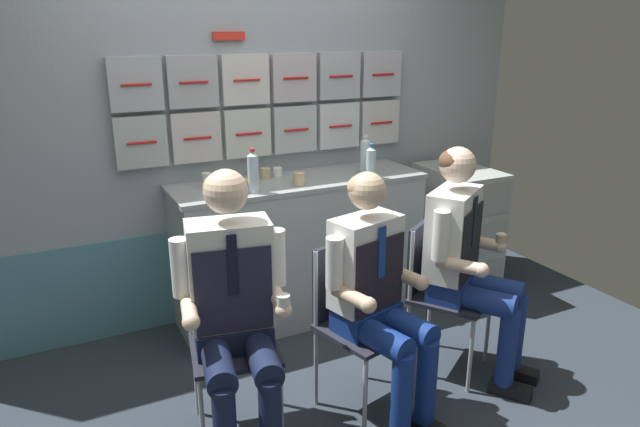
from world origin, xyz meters
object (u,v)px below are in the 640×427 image
Objects in this scene: water_bottle_blue_cap at (253,172)px; snack_banana at (244,182)px; folding_chair_left at (231,323)px; crew_member_right at (378,290)px; crew_member_left at (234,301)px; service_trolley at (457,225)px; paper_cup_blue at (299,178)px; folding_chair_right at (353,307)px; crew_member_by_counter at (466,253)px; folding_chair_by_counter at (436,279)px.

snack_banana is at bearing 87.52° from water_bottle_blue_cap.
water_bottle_blue_cap is at bearing 60.85° from folding_chair_left.
crew_member_left is at bearing 170.11° from crew_member_right.
crew_member_right is 4.76× the size of water_bottle_blue_cap.
service_trolley is 0.70× the size of crew_member_left.
paper_cup_blue is at bearing -28.26° from snack_banana.
folding_chair_right is 0.98m from paper_cup_blue.
crew_member_left is at bearing -176.45° from folding_chair_right.
service_trolley is 1.07× the size of folding_chair_left.
paper_cup_blue is 0.34m from snack_banana.
crew_member_right reaches higher than paper_cup_blue.
folding_chair_left is (-1.99, -0.75, 0.04)m from service_trolley.
crew_member_by_counter is 1.11m from paper_cup_blue.
crew_member_by_counter is (0.09, -0.13, 0.19)m from folding_chair_by_counter.
folding_chair_by_counter is 0.25m from crew_member_by_counter.
service_trolley is 1.17m from crew_member_by_counter.
water_bottle_blue_cap reaches higher than folding_chair_right.
folding_chair_by_counter is 1.30m from snack_banana.
crew_member_right is 1.46× the size of folding_chair_by_counter.
water_bottle_blue_cap is (-1.59, -0.04, 0.59)m from service_trolley.
paper_cup_blue reaches higher than service_trolley.
crew_member_by_counter reaches higher than snack_banana.
folding_chair_by_counter is at bearing -42.61° from water_bottle_blue_cap.
service_trolley is 3.50× the size of water_bottle_blue_cap.
crew_member_left reaches higher than folding_chair_by_counter.
folding_chair_left is at bearing 79.66° from crew_member_left.
folding_chair_right is 1.02m from water_bottle_blue_cap.
snack_banana reaches higher than folding_chair_left.
folding_chair_right is 0.66× the size of crew_member_by_counter.
crew_member_left is 1.17m from snack_banana.
folding_chair_left is 0.62m from folding_chair_right.
folding_chair_by_counter is 0.66× the size of crew_member_by_counter.
crew_member_by_counter is 7.57× the size of snack_banana.
paper_cup_blue is at bearing 86.86° from crew_member_right.
folding_chair_right is (-1.38, -0.87, 0.04)m from service_trolley.
crew_member_by_counter is 1.30m from water_bottle_blue_cap.
snack_banana is (-1.58, 0.16, 0.49)m from service_trolley.
crew_member_left is at bearing 179.92° from crew_member_by_counter.
snack_banana is (-0.79, 0.93, 0.44)m from folding_chair_by_counter.
service_trolley is at bearing 20.67° from folding_chair_left.
folding_chair_left is 1.00× the size of folding_chair_right.
folding_chair_left is 0.66× the size of crew_member_by_counter.
service_trolley is at bearing 24.19° from crew_member_left.
service_trolley is at bearing -5.63° from snack_banana.
service_trolley is 1.63m from folding_chair_right.
crew_member_right is at bearing -142.56° from service_trolley.
crew_member_right is (0.65, -0.27, 0.16)m from folding_chair_left.
snack_banana is (-0.88, 1.07, 0.25)m from crew_member_by_counter.
snack_banana is at bearing 101.70° from crew_member_right.
service_trolley is at bearing 32.18° from folding_chair_right.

